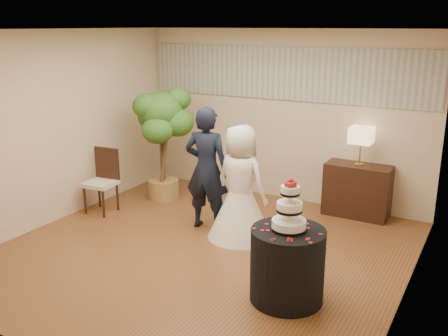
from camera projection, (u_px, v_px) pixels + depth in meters
The scene contains 15 objects.
floor at pixel (202, 251), 6.52m from camera, with size 5.00×5.00×0.00m, color brown.
ceiling at pixel (199, 30), 5.75m from camera, with size 5.00×5.00×0.00m, color white.
wall_back at pixel (281, 116), 8.23m from camera, with size 5.00×0.06×2.80m, color beige.
wall_front at pixel (38, 211), 4.04m from camera, with size 5.00×0.06×2.80m, color beige.
wall_left at pixel (57, 128), 7.31m from camera, with size 0.06×5.00×2.80m, color beige.
wall_right at pixel (414, 177), 4.95m from camera, with size 0.06×5.00×2.80m, color beige.
mural_border at pixel (282, 73), 8.02m from camera, with size 4.90×0.02×0.85m, color #A3A69A.
groom at pixel (207, 169), 7.06m from camera, with size 0.65×0.43×1.78m, color black.
bride at pixel (240, 182), 6.77m from camera, with size 0.90×0.90×1.59m, color white.
cake_table at pixel (287, 265), 5.29m from camera, with size 0.79×0.79×0.80m, color black.
wedding_cake at pixel (290, 204), 5.10m from camera, with size 0.36×0.36×0.56m, color white, non-canonical shape.
console at pixel (357, 190), 7.64m from camera, with size 0.98×0.44×0.82m, color black.
table_lamp at pixel (361, 146), 7.45m from camera, with size 0.33×0.33×0.58m, color beige, non-canonical shape.
ficus_tree at pixel (162, 143), 8.25m from camera, with size 0.91×0.91×1.92m, color #346720, non-canonical shape.
side_chair at pixel (100, 182), 7.76m from camera, with size 0.46×0.48×1.00m, color black, non-canonical shape.
Camera 1 is at (3.18, -5.05, 2.86)m, focal length 40.00 mm.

